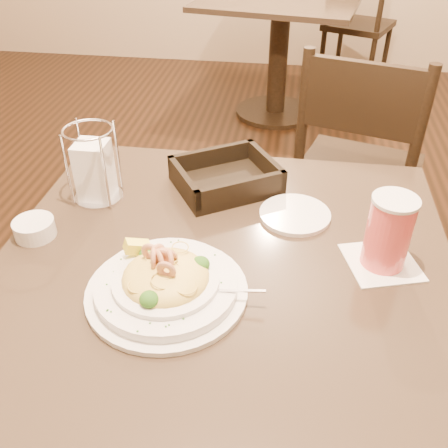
# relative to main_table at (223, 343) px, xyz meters

# --- Properties ---
(main_table) EXTENTS (0.90, 0.90, 0.74)m
(main_table) POSITION_rel_main_table_xyz_m (0.00, 0.00, 0.00)
(main_table) COLOR black
(main_table) RESTS_ON ground
(background_table) EXTENTS (1.04, 1.04, 0.74)m
(background_table) POSITION_rel_main_table_xyz_m (-0.02, 2.46, 0.00)
(background_table) COLOR black
(background_table) RESTS_ON ground
(dining_chair_near) EXTENTS (0.52, 0.52, 0.93)m
(dining_chair_near) POSITION_rel_main_table_xyz_m (0.35, 0.88, -0.01)
(dining_chair_near) COLOR black
(dining_chair_near) RESTS_ON ground
(dining_chair_far) EXTENTS (0.55, 0.55, 0.93)m
(dining_chair_far) POSITION_rel_main_table_xyz_m (0.49, 3.00, -0.01)
(dining_chair_far) COLOR black
(dining_chair_far) RESTS_ON ground
(pasta_bowl) EXTENTS (0.33, 0.29, 0.09)m
(pasta_bowl) POSITION_rel_main_table_xyz_m (-0.09, -0.10, 0.26)
(pasta_bowl) COLOR white
(pasta_bowl) RESTS_ON main_table
(drink_glass) EXTENTS (0.17, 0.17, 0.15)m
(drink_glass) POSITION_rel_main_table_xyz_m (0.31, 0.05, 0.31)
(drink_glass) COLOR white
(drink_glass) RESTS_ON main_table
(bread_basket) EXTENTS (0.29, 0.28, 0.06)m
(bread_basket) POSITION_rel_main_table_xyz_m (-0.04, 0.28, 0.26)
(bread_basket) COLOR black
(bread_basket) RESTS_ON main_table
(napkin_caddy) EXTENTS (0.11, 0.11, 0.18)m
(napkin_caddy) POSITION_rel_main_table_xyz_m (-0.32, 0.19, 0.31)
(napkin_caddy) COLOR silver
(napkin_caddy) RESTS_ON main_table
(side_plate) EXTENTS (0.17, 0.17, 0.01)m
(side_plate) POSITION_rel_main_table_xyz_m (0.13, 0.18, 0.24)
(side_plate) COLOR white
(side_plate) RESTS_ON main_table
(butter_ramekin) EXTENTS (0.10, 0.10, 0.04)m
(butter_ramekin) POSITION_rel_main_table_xyz_m (-0.40, 0.03, 0.25)
(butter_ramekin) COLOR white
(butter_ramekin) RESTS_ON main_table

